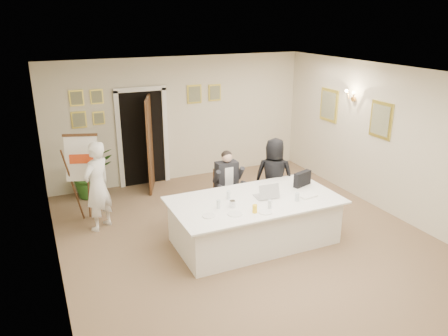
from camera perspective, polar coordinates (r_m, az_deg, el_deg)
name	(u,v)px	position (r m, az deg, el deg)	size (l,w,h in m)	color
floor	(250,243)	(7.51, 3.45, -9.70)	(7.00, 7.00, 0.00)	brown
ceiling	(254,75)	(6.62, 3.95, 12.02)	(6.00, 7.00, 0.02)	white
wall_back	(180,119)	(10.04, -5.74, 6.36)	(6.00, 0.10, 2.80)	beige
wall_front	(434,279)	(4.46, 25.79, -12.95)	(6.00, 0.10, 2.80)	beige
wall_left	(51,195)	(6.20, -21.68, -3.27)	(0.10, 7.00, 2.80)	beige
wall_right	(395,143)	(8.70, 21.45, 3.08)	(0.10, 7.00, 2.80)	beige
doorway	(145,141)	(9.72, -10.26, 3.54)	(1.14, 0.86, 2.20)	black
pictures_back_wall	(145,103)	(9.70, -10.29, 8.41)	(3.40, 0.06, 0.80)	#E5D34E
pictures_right_wall	(353,112)	(9.45, 16.45, 7.02)	(0.06, 2.20, 0.80)	#E5D34E
wall_sconce	(352,95)	(9.34, 16.32, 9.09)	(0.20, 0.30, 0.24)	gold
conference_table	(254,220)	(7.37, 3.99, -6.83)	(2.78, 1.48, 0.78)	white
seated_man	(228,184)	(8.18, 0.48, -2.07)	(0.56, 0.60, 1.30)	black
flip_chart	(85,182)	(8.37, -17.65, -1.73)	(0.59, 0.44, 1.64)	#372711
standing_man	(97,186)	(7.96, -16.20, -2.29)	(0.59, 0.39, 1.62)	white
standing_woman	(274,176)	(8.34, 6.56, -1.10)	(0.73, 0.47, 1.48)	black
potted_palm	(90,172)	(9.55, -17.15, -0.53)	(0.96, 0.83, 1.06)	#285B1E
laptop	(266,189)	(7.28, 5.45, -2.73)	(0.35, 0.37, 0.28)	#B7BABC
laptop_bag	(302,179)	(7.84, 10.19, -1.40)	(0.37, 0.10, 0.26)	black
paper_stack	(307,196)	(7.43, 10.83, -3.56)	(0.29, 0.20, 0.03)	white
plate_left	(209,216)	(6.61, -2.01, -6.26)	(0.20, 0.20, 0.01)	white
plate_mid	(235,214)	(6.67, 1.44, -6.01)	(0.23, 0.23, 0.01)	white
plate_near	(265,212)	(6.76, 5.41, -5.75)	(0.21, 0.21, 0.01)	white
glass_a	(218,204)	(6.84, -0.73, -4.75)	(0.06, 0.06, 0.14)	silver
glass_b	(270,204)	(6.88, 6.00, -4.72)	(0.06, 0.06, 0.14)	silver
glass_c	(297,197)	(7.21, 9.53, -3.75)	(0.07, 0.07, 0.14)	silver
glass_d	(229,195)	(7.19, 0.60, -3.54)	(0.07, 0.07, 0.14)	silver
oj_glass	(255,209)	(6.71, 4.04, -5.34)	(0.07, 0.07, 0.13)	yellow
steel_jug	(233,204)	(6.89, 1.12, -4.72)	(0.09, 0.09, 0.11)	silver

